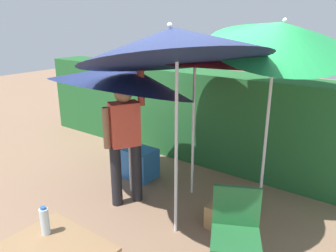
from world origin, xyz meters
TOP-DOWN VIEW (x-y plane):
  - ground_plane at (0.00, 0.00)m, footprint 24.00×24.00m
  - hedge_row at (0.00, 1.93)m, footprint 8.00×0.70m
  - umbrella_rainbow at (0.39, -0.14)m, footprint 1.96×1.91m
  - umbrella_orange at (-0.69, 0.30)m, footprint 1.91×1.91m
  - umbrella_yellow at (0.06, 0.76)m, footprint 1.57×1.59m
  - umbrella_navy at (1.04, 0.97)m, footprint 1.69×1.62m
  - person_vendor at (-0.48, 0.04)m, footprint 0.37×0.52m
  - chair_plastic at (1.26, -0.37)m, footprint 0.59×0.59m
  - cooler_box at (-0.88, 0.70)m, footprint 0.58×0.39m
  - crate_cardboard at (0.84, 0.31)m, footprint 0.40×0.37m
  - bottle_water at (0.19, -1.59)m, footprint 0.07×0.07m

SIDE VIEW (x-z plane):
  - ground_plane at x=0.00m, z-range 0.00..0.00m
  - crate_cardboard at x=0.84m, z-range 0.00..0.29m
  - cooler_box at x=-0.88m, z-range 0.00..0.46m
  - chair_plastic at x=1.26m, z-range 0.07..0.96m
  - hedge_row at x=0.00m, z-range 0.00..1.53m
  - bottle_water at x=0.19m, z-range 0.73..0.97m
  - person_vendor at x=-0.48m, z-range -0.01..1.87m
  - umbrella_orange at x=-0.69m, z-range 0.61..2.65m
  - umbrella_yellow at x=0.06m, z-range 0.84..3.01m
  - umbrella_rainbow at x=0.39m, z-range 0.83..3.41m
  - umbrella_navy at x=1.04m, z-range 0.85..3.51m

